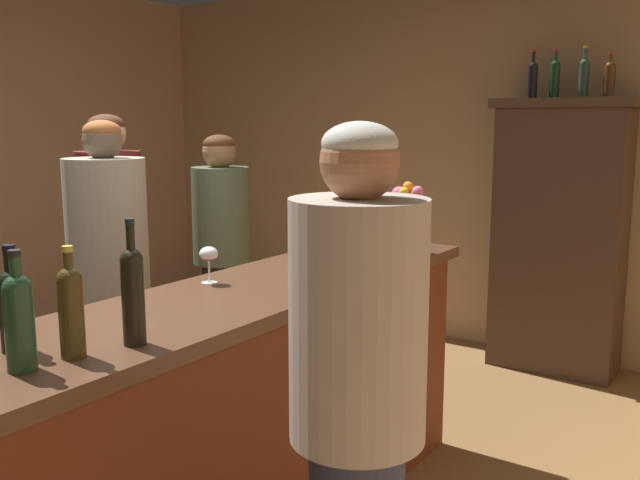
{
  "coord_description": "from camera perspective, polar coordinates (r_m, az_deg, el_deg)",
  "views": [
    {
      "loc": [
        2.25,
        -1.75,
        1.65
      ],
      "look_at": [
        0.61,
        0.68,
        1.15
      ],
      "focal_mm": 39.17,
      "sensor_mm": 36.0,
      "label": 1
    }
  ],
  "objects": [
    {
      "name": "display_bottle_left",
      "position": [
        4.86,
        16.98,
        12.53
      ],
      "size": [
        0.06,
        0.06,
        0.31
      ],
      "color": "black",
      "rests_on": "display_cabinet"
    },
    {
      "name": "display_bottle_midleft",
      "position": [
        4.82,
        18.64,
        12.48
      ],
      "size": [
        0.06,
        0.06,
        0.31
      ],
      "color": "#14371D",
      "rests_on": "display_cabinet"
    },
    {
      "name": "bartender",
      "position": [
        1.84,
        3.06,
        -14.03
      ],
      "size": [
        0.35,
        0.35,
        1.65
      ],
      "rotation": [
        0.0,
        0.0,
        2.92
      ],
      "color": "#2D314B",
      "rests_on": "ground"
    },
    {
      "name": "flower_arrangement",
      "position": [
        3.31,
        7.12,
        1.33
      ],
      "size": [
        0.17,
        0.13,
        0.33
      ],
      "color": "#355663",
      "rests_on": "bar_counter"
    },
    {
      "name": "bar_counter",
      "position": [
        2.77,
        -6.09,
        -14.43
      ],
      "size": [
        0.6,
        2.6,
        1.04
      ],
      "color": "#5E2813",
      "rests_on": "ground"
    },
    {
      "name": "wine_glass_front",
      "position": [
        2.7,
        -9.08,
        -1.3
      ],
      "size": [
        0.07,
        0.07,
        0.14
      ],
      "color": "white",
      "rests_on": "bar_counter"
    },
    {
      "name": "wine_glass_mid",
      "position": [
        3.47,
        7.25,
        1.18
      ],
      "size": [
        0.07,
        0.07,
        0.15
      ],
      "color": "white",
      "rests_on": "bar_counter"
    },
    {
      "name": "display_cabinet",
      "position": [
        4.84,
        18.95,
        0.63
      ],
      "size": [
        0.88,
        0.43,
        1.8
      ],
      "color": "#3F2B1D",
      "rests_on": "ground"
    },
    {
      "name": "patron_in_grey",
      "position": [
        3.32,
        -16.79,
        -3.72
      ],
      "size": [
        0.36,
        0.36,
        1.66
      ],
      "rotation": [
        0.0,
        0.0,
        -0.16
      ],
      "color": "#2E382F",
      "rests_on": "ground"
    },
    {
      "name": "wine_bottle_malbec",
      "position": [
        1.88,
        -23.37,
        -5.8
      ],
      "size": [
        0.07,
        0.07,
        0.31
      ],
      "color": "#203F25",
      "rests_on": "bar_counter"
    },
    {
      "name": "wall_back",
      "position": [
        5.43,
        9.65,
        6.42
      ],
      "size": [
        5.38,
        0.12,
        2.71
      ],
      "primitive_type": "cube",
      "color": "tan",
      "rests_on": "ground"
    },
    {
      "name": "display_bottle_center",
      "position": [
        4.78,
        20.77,
        12.45
      ],
      "size": [
        0.06,
        0.06,
        0.32
      ],
      "color": "#2C4431",
      "rests_on": "display_cabinet"
    },
    {
      "name": "wine_bottle_rose",
      "position": [
        2.05,
        -23.79,
        -4.88
      ],
      "size": [
        0.07,
        0.07,
        0.29
      ],
      "color": "black",
      "rests_on": "bar_counter"
    },
    {
      "name": "patron_tall",
      "position": [
        4.42,
        -8.03,
        -0.67
      ],
      "size": [
        0.35,
        0.35,
        1.57
      ],
      "rotation": [
        0.0,
        0.0,
        -0.88
      ],
      "color": "#2A2431",
      "rests_on": "ground"
    },
    {
      "name": "wine_bottle_riesling",
      "position": [
        1.99,
        -15.04,
        -4.04
      ],
      "size": [
        0.06,
        0.06,
        0.35
      ],
      "color": "black",
      "rests_on": "bar_counter"
    },
    {
      "name": "patron_redhead",
      "position": [
        3.99,
        -16.59,
        -1.08
      ],
      "size": [
        0.35,
        0.35,
        1.69
      ],
      "rotation": [
        0.0,
        0.0,
        -0.01
      ],
      "color": "brown",
      "rests_on": "ground"
    },
    {
      "name": "cheese_plate",
      "position": [
        3.02,
        1.43,
        -1.96
      ],
      "size": [
        0.17,
        0.17,
        0.01
      ],
      "primitive_type": "cylinder",
      "color": "white",
      "rests_on": "bar_counter"
    },
    {
      "name": "wine_bottle_syrah",
      "position": [
        1.94,
        -19.68,
        -5.21
      ],
      "size": [
        0.07,
        0.07,
        0.3
      ],
      "color": "#413415",
      "rests_on": "bar_counter"
    },
    {
      "name": "display_bottle_midright",
      "position": [
        4.74,
        22.58,
        12.17
      ],
      "size": [
        0.07,
        0.07,
        0.27
      ],
      "color": "#4E2C12",
      "rests_on": "display_cabinet"
    }
  ]
}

